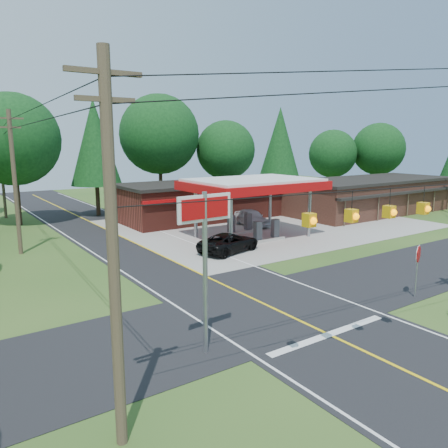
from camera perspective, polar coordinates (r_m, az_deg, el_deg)
ground at (r=21.42m, az=6.29°, el=-10.86°), size 120.00×120.00×0.00m
main_highway at (r=21.42m, az=6.29°, el=-10.83°), size 8.00×120.00×0.02m
cross_road at (r=21.42m, az=6.29°, el=-10.82°), size 70.00×7.00×0.02m
lane_center_yellow at (r=21.41m, az=6.30°, el=-10.79°), size 0.15×110.00×0.00m
gas_canopy at (r=35.87m, az=3.83°, el=4.95°), size 10.60×7.40×4.88m
convenience_store at (r=44.87m, az=-3.11°, el=3.09°), size 16.40×7.55×3.80m
strip_building at (r=51.82m, az=18.46°, el=3.58°), size 20.40×8.75×3.80m
utility_pole_near_left at (r=10.98m, az=-14.30°, el=-3.60°), size 1.80×0.30×10.00m
utility_pole_far_left at (r=33.52m, az=-25.68°, el=5.13°), size 1.80×0.30×10.00m
utility_pole_north at (r=50.56m, az=-27.02°, el=6.04°), size 0.30×0.30×9.50m
overhead_beacons at (r=15.18m, az=18.77°, el=3.94°), size 17.04×2.04×1.03m
treeline_backdrop at (r=41.44m, az=-15.02°, el=9.85°), size 70.27×51.59×13.30m
suv_car at (r=31.42m, az=0.67°, el=-2.46°), size 6.07×6.07×1.38m
sedan_car at (r=41.30m, az=3.61°, el=0.83°), size 5.23×5.23×1.56m
big_stop_sign at (r=15.70m, az=-2.49°, el=-1.75°), size 2.27×0.26×6.11m
octagonal_stop_sign at (r=24.11m, az=24.01°, el=-4.09°), size 0.89×0.38×2.76m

